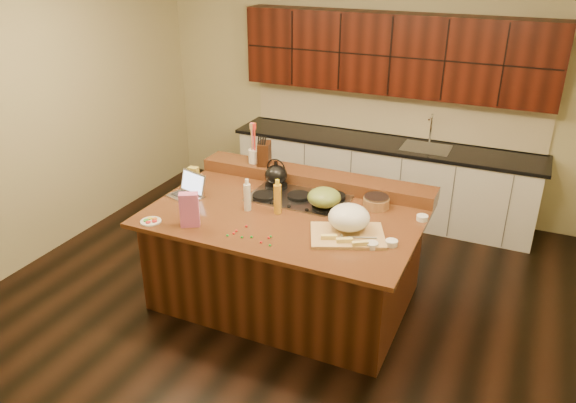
% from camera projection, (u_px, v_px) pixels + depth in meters
% --- Properties ---
extents(room, '(5.52, 5.02, 2.72)m').
position_uv_depth(room, '(286.00, 167.00, 4.85)').
color(room, black).
rests_on(room, ground).
extents(island, '(2.40, 1.60, 0.92)m').
position_uv_depth(island, '(286.00, 256.00, 5.22)').
color(island, black).
rests_on(island, ground).
extents(back_ledge, '(2.40, 0.30, 0.12)m').
position_uv_depth(back_ledge, '(315.00, 178.00, 5.58)').
color(back_ledge, black).
rests_on(back_ledge, island).
extents(cooktop, '(0.92, 0.52, 0.05)m').
position_uv_depth(cooktop, '(299.00, 197.00, 5.27)').
color(cooktop, gray).
rests_on(cooktop, island).
extents(back_counter, '(3.70, 0.66, 2.40)m').
position_uv_depth(back_counter, '(386.00, 137.00, 6.72)').
color(back_counter, silver).
rests_on(back_counter, ground).
extents(kettle, '(0.25, 0.25, 0.20)m').
position_uv_depth(kettle, '(276.00, 175.00, 5.43)').
color(kettle, black).
rests_on(kettle, cooktop).
extents(green_bowl, '(0.39, 0.39, 0.17)m').
position_uv_depth(green_bowl, '(324.00, 197.00, 5.00)').
color(green_bowl, olive).
rests_on(green_bowl, cooktop).
extents(laptop, '(0.37, 0.32, 0.22)m').
position_uv_depth(laptop, '(189.00, 190.00, 5.32)').
color(laptop, '#B7B7BC').
rests_on(laptop, island).
extents(oil_bottle, '(0.09, 0.09, 0.27)m').
position_uv_depth(oil_bottle, '(278.00, 199.00, 4.95)').
color(oil_bottle, gold).
rests_on(oil_bottle, island).
extents(vinegar_bottle, '(0.07, 0.07, 0.25)m').
position_uv_depth(vinegar_bottle, '(247.00, 197.00, 5.01)').
color(vinegar_bottle, silver).
rests_on(vinegar_bottle, island).
extents(wooden_tray, '(0.72, 0.63, 0.24)m').
position_uv_depth(wooden_tray, '(349.00, 222.00, 4.62)').
color(wooden_tray, tan).
rests_on(wooden_tray, island).
extents(ramekin_a, '(0.11, 0.11, 0.04)m').
position_uv_depth(ramekin_a, '(372.00, 245.00, 4.43)').
color(ramekin_a, white).
rests_on(ramekin_a, island).
extents(ramekin_b, '(0.10, 0.10, 0.04)m').
position_uv_depth(ramekin_b, '(391.00, 243.00, 4.46)').
color(ramekin_b, white).
rests_on(ramekin_b, island).
extents(ramekin_c, '(0.13, 0.13, 0.04)m').
position_uv_depth(ramekin_c, '(422.00, 218.00, 4.87)').
color(ramekin_c, white).
rests_on(ramekin_c, island).
extents(strainer_bowl, '(0.26, 0.26, 0.09)m').
position_uv_depth(strainer_bowl, '(376.00, 203.00, 5.10)').
color(strainer_bowl, '#996B3F').
rests_on(strainer_bowl, island).
extents(kitchen_timer, '(0.10, 0.10, 0.07)m').
position_uv_depth(kitchen_timer, '(341.00, 237.00, 4.53)').
color(kitchen_timer, silver).
rests_on(kitchen_timer, island).
extents(pink_bag, '(0.18, 0.15, 0.30)m').
position_uv_depth(pink_bag, '(189.00, 210.00, 4.72)').
color(pink_bag, '#D0629A').
rests_on(pink_bag, island).
extents(candy_plate, '(0.21, 0.21, 0.01)m').
position_uv_depth(candy_plate, '(151.00, 221.00, 4.84)').
color(candy_plate, white).
rests_on(candy_plate, island).
extents(package_box, '(0.11, 0.08, 0.14)m').
position_uv_depth(package_box, '(194.00, 174.00, 5.65)').
color(package_box, gold).
rests_on(package_box, island).
extents(utensil_crock, '(0.15, 0.15, 0.14)m').
position_uv_depth(utensil_crock, '(254.00, 156.00, 5.78)').
color(utensil_crock, white).
rests_on(utensil_crock, back_ledge).
extents(knife_block, '(0.17, 0.22, 0.23)m').
position_uv_depth(knife_block, '(264.00, 153.00, 5.71)').
color(knife_block, black).
rests_on(knife_block, back_ledge).
extents(gumdrop_0, '(0.02, 0.02, 0.02)m').
position_uv_depth(gumdrop_0, '(236.00, 231.00, 4.68)').
color(gumdrop_0, red).
rests_on(gumdrop_0, island).
extents(gumdrop_1, '(0.02, 0.02, 0.02)m').
position_uv_depth(gumdrop_1, '(251.00, 237.00, 4.58)').
color(gumdrop_1, '#198C26').
rests_on(gumdrop_1, island).
extents(gumdrop_2, '(0.02, 0.02, 0.02)m').
position_uv_depth(gumdrop_2, '(246.00, 226.00, 4.75)').
color(gumdrop_2, red).
rests_on(gumdrop_2, island).
extents(gumdrop_3, '(0.02, 0.02, 0.02)m').
position_uv_depth(gumdrop_3, '(270.00, 237.00, 4.59)').
color(gumdrop_3, '#198C26').
rests_on(gumdrop_3, island).
extents(gumdrop_4, '(0.02, 0.02, 0.02)m').
position_uv_depth(gumdrop_4, '(261.00, 242.00, 4.50)').
color(gumdrop_4, red).
rests_on(gumdrop_4, island).
extents(gumdrop_5, '(0.02, 0.02, 0.02)m').
position_uv_depth(gumdrop_5, '(270.00, 245.00, 4.46)').
color(gumdrop_5, '#198C26').
rests_on(gumdrop_5, island).
extents(gumdrop_6, '(0.02, 0.02, 0.02)m').
position_uv_depth(gumdrop_6, '(234.00, 233.00, 4.64)').
color(gumdrop_6, red).
rests_on(gumdrop_6, island).
extents(gumdrop_7, '(0.02, 0.02, 0.02)m').
position_uv_depth(gumdrop_7, '(242.00, 237.00, 4.58)').
color(gumdrop_7, '#198C26').
rests_on(gumdrop_7, island).
extents(gumdrop_8, '(0.02, 0.02, 0.02)m').
position_uv_depth(gumdrop_8, '(269.00, 238.00, 4.57)').
color(gumdrop_8, red).
rests_on(gumdrop_8, island).
extents(gumdrop_9, '(0.02, 0.02, 0.02)m').
position_uv_depth(gumdrop_9, '(227.00, 235.00, 4.61)').
color(gumdrop_9, '#198C26').
rests_on(gumdrop_9, island).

